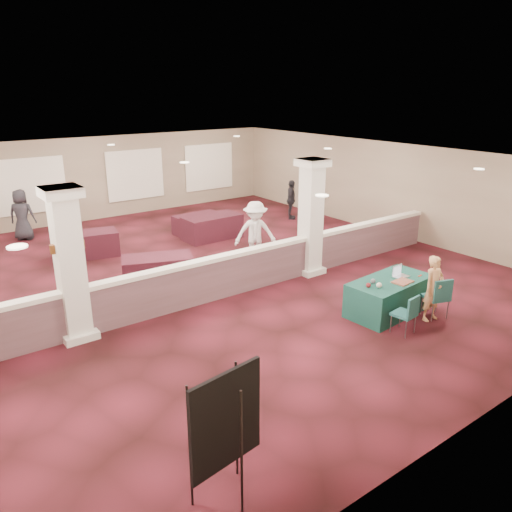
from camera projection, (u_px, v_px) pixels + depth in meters
ground at (190, 280)px, 13.61m from camera, size 16.00×16.00×0.00m
wall_back at (86, 180)px, 19.19m from camera, size 16.00×0.04×3.20m
wall_front at (465, 342)px, 7.00m from camera, size 16.00×0.04×3.20m
wall_right at (387, 188)px, 17.59m from camera, size 0.04×16.00×3.20m
ceiling at (185, 162)px, 12.58m from camera, size 16.00×16.00×0.02m
partition_wall at (219, 276)px, 12.28m from camera, size 15.60×0.28×1.10m
column_left at (70, 264)px, 9.97m from camera, size 0.72×0.72×3.20m
column_right at (311, 216)px, 13.62m from camera, size 0.72×0.72×3.20m
sconce_left at (53, 249)px, 9.70m from camera, size 0.12×0.12×0.18m
sconce_right at (82, 244)px, 10.01m from camera, size 0.12×0.12×0.18m
near_table at (389, 296)px, 11.55m from camera, size 2.17×1.21×0.80m
conf_chair_main at (439, 295)px, 11.18m from camera, size 0.62×0.62×0.97m
conf_chair_side at (408, 312)px, 10.48m from camera, size 0.49×0.49×0.88m
easel_board at (226, 421)px, 6.01m from camera, size 1.09×0.60×1.85m
woman at (433, 288)px, 11.07m from camera, size 0.57×0.40×1.50m
far_table_front_center at (158, 270)px, 13.28m from camera, size 2.04×1.51×0.74m
far_table_front_right at (212, 227)px, 17.21m from camera, size 1.99×1.02×0.80m
far_table_back_center at (86, 245)px, 15.37m from camera, size 2.02×1.29×0.76m
far_table_back_right at (197, 224)px, 17.87m from camera, size 1.71×0.92×0.68m
attendee_b at (255, 233)px, 14.55m from camera, size 1.32×1.06×1.89m
attendee_c at (291, 200)px, 19.64m from camera, size 0.93×0.96×1.54m
attendee_d at (22, 215)px, 16.93m from camera, size 0.97×0.86×1.74m
laptop_base at (401, 277)px, 11.59m from camera, size 0.38×0.28×0.02m
laptop_screen at (397, 270)px, 11.63m from camera, size 0.36×0.04×0.24m
screen_glow at (397, 271)px, 11.63m from camera, size 0.33×0.03×0.21m
knitting at (403, 282)px, 11.25m from camera, size 0.47×0.37×0.03m
yarn_cream at (379, 285)px, 10.95m from camera, size 0.12×0.12×0.12m
yarn_red at (368, 285)px, 10.96m from camera, size 0.11×0.11×0.11m
yarn_grey at (373, 281)px, 11.19m from camera, size 0.11×0.11×0.11m
scissors at (420, 276)px, 11.65m from camera, size 0.13×0.04×0.01m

